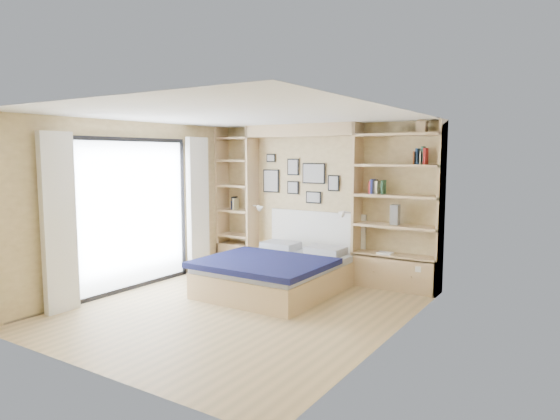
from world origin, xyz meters
The scene contains 8 objects.
ground centered at (0.00, 0.00, 0.00)m, with size 4.50×4.50×0.00m, color tan.
room_shell centered at (-0.39, 1.52, 1.08)m, with size 4.50×4.50×4.50m.
bed centered at (-0.09, 1.03, 0.28)m, with size 1.76×2.31×1.07m.
photo_gallery centered at (-0.45, 2.22, 1.60)m, with size 1.48×0.02×0.82m.
reading_lamps centered at (-0.30, 2.00, 1.10)m, with size 1.92×0.12×0.15m.
shelf_decor centered at (1.09, 2.07, 1.69)m, with size 3.50×0.23×2.03m.
deck centered at (-3.60, 0.00, 0.00)m, with size 3.20×4.00×0.05m, color #726654.
deck_chair centered at (-3.66, 0.90, 0.43)m, with size 0.73×1.00×0.90m.
Camera 1 is at (3.84, -5.04, 2.01)m, focal length 32.00 mm.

